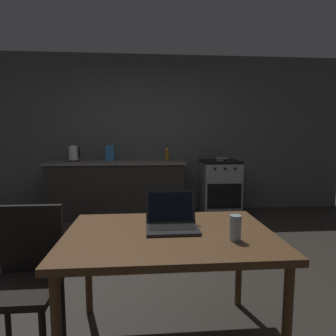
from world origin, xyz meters
TOP-DOWN VIEW (x-y plane):
  - ground_plane at (0.00, 0.00)m, footprint 12.00×12.00m
  - back_wall at (0.30, 2.45)m, footprint 6.40×0.10m
  - kitchen_counter at (-0.45, 2.10)m, footprint 2.16×0.64m
  - stove_oven at (1.23, 2.10)m, footprint 0.60×0.62m
  - dining_table at (0.15, -0.82)m, footprint 1.25×0.86m
  - chair at (-0.70, -0.80)m, footprint 0.40×0.40m
  - laptop at (0.17, -0.74)m, footprint 0.32×0.29m
  - electric_kettle at (-1.12, 2.10)m, footprint 0.17×0.15m
  - bottle at (0.35, 2.05)m, footprint 0.07×0.07m
  - frying_pan at (1.26, 2.07)m, footprint 0.22×0.39m
  - drinking_glass at (0.50, -0.97)m, footprint 0.06×0.06m
  - cereal_box at (-0.56, 2.12)m, footprint 0.13×0.05m

SIDE VIEW (x-z plane):
  - ground_plane at x=0.00m, z-range 0.00..0.00m
  - stove_oven at x=1.23m, z-range 0.00..0.89m
  - kitchen_counter at x=-0.45m, z-range 0.00..0.89m
  - chair at x=-0.70m, z-range 0.06..0.95m
  - dining_table at x=0.15m, z-range 0.29..1.02m
  - laptop at x=0.17m, z-range 0.66..0.88m
  - drinking_glass at x=0.50m, z-range 0.73..0.87m
  - frying_pan at x=1.26m, z-range 0.89..0.94m
  - electric_kettle at x=-1.12m, z-range 0.89..1.14m
  - bottle at x=0.35m, z-range 0.88..1.14m
  - cereal_box at x=-0.56m, z-range 0.89..1.14m
  - back_wall at x=0.30m, z-range 0.00..2.64m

